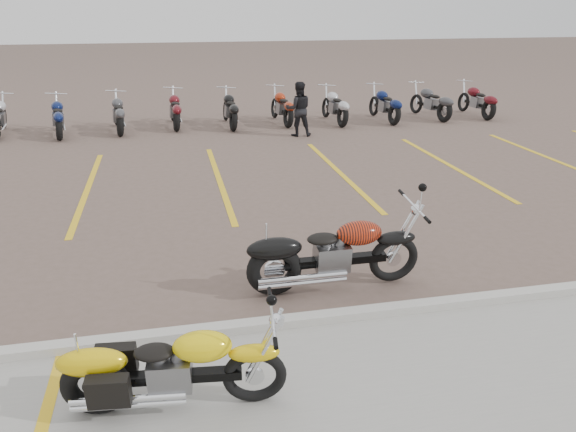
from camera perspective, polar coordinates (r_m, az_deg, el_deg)
ground at (r=8.43m, az=-4.28°, el=-4.23°), size 100.00×100.00×0.00m
curb at (r=6.66m, az=-1.77°, el=-10.91°), size 60.00×0.18×0.12m
parking_stripes at (r=12.15m, az=-6.99°, el=3.64°), size 38.00×5.50×0.01m
yellow_cruiser at (r=5.44m, az=-11.93°, el=-15.01°), size 2.06×0.41×0.85m
flame_cruiser at (r=7.36m, az=4.28°, el=-4.04°), size 2.33×0.34×0.96m
person_b at (r=16.11m, az=1.08°, el=10.81°), size 0.80×0.65×1.52m
bg_bike_row at (r=17.58m, az=-8.82°, el=10.72°), size 19.04×2.07×1.10m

